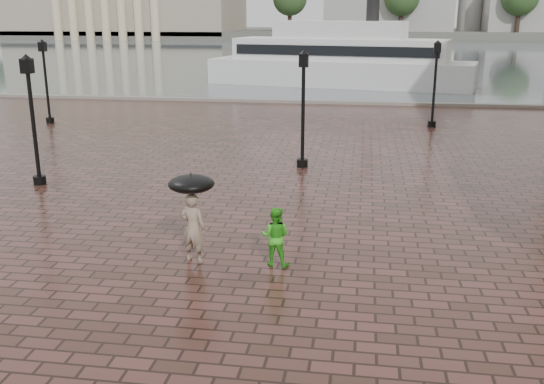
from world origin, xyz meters
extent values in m
plane|color=#331E17|center=(0.00, 0.00, 0.00)|extent=(300.00, 300.00, 0.00)
plane|color=#4C555D|center=(0.00, 92.00, 0.00)|extent=(240.00, 240.00, 0.00)
cube|color=slate|center=(0.00, 32.00, 0.00)|extent=(80.00, 0.60, 0.30)
cube|color=#4C4C47|center=(0.00, 160.00, 1.00)|extent=(300.00, 60.00, 2.00)
cube|color=gray|center=(10.00, 150.00, 9.00)|extent=(30.00, 22.00, 14.00)
cube|color=gray|center=(45.00, 150.00, 7.50)|extent=(25.00, 22.00, 11.00)
cylinder|color=#2D2119|center=(-64.29, 138.00, 4.00)|extent=(1.00, 1.00, 8.00)
cylinder|color=#2D2119|center=(-38.57, 138.00, 4.00)|extent=(1.00, 1.00, 8.00)
cylinder|color=#2D2119|center=(-12.86, 138.00, 4.00)|extent=(1.00, 1.00, 8.00)
cylinder|color=#2D2119|center=(12.86, 138.00, 4.00)|extent=(1.00, 1.00, 8.00)
cylinder|color=#2D2119|center=(38.57, 138.00, 4.00)|extent=(1.00, 1.00, 8.00)
cylinder|color=black|center=(-6.00, 10.00, 0.15)|extent=(0.44, 0.44, 0.30)
cylinder|color=black|center=(-6.00, 10.00, 2.00)|extent=(0.14, 0.14, 4.00)
cube|color=black|center=(-6.00, 10.00, 4.15)|extent=(0.35, 0.35, 0.50)
sphere|color=beige|center=(-6.00, 10.00, 4.15)|extent=(0.28, 0.28, 0.28)
cylinder|color=black|center=(3.00, 14.00, 0.15)|extent=(0.44, 0.44, 0.30)
cylinder|color=black|center=(3.00, 14.00, 2.00)|extent=(0.14, 0.14, 4.00)
cube|color=black|center=(3.00, 14.00, 4.15)|extent=(0.35, 0.35, 0.50)
sphere|color=beige|center=(3.00, 14.00, 4.15)|extent=(0.28, 0.28, 0.28)
cylinder|color=black|center=(-12.00, 22.00, 0.15)|extent=(0.44, 0.44, 0.30)
cylinder|color=black|center=(-12.00, 22.00, 2.00)|extent=(0.14, 0.14, 4.00)
cube|color=black|center=(-12.00, 22.00, 4.15)|extent=(0.35, 0.35, 0.50)
sphere|color=beige|center=(-12.00, 22.00, 4.15)|extent=(0.28, 0.28, 0.28)
cylinder|color=black|center=(9.00, 24.00, 0.15)|extent=(0.44, 0.44, 0.30)
cylinder|color=black|center=(9.00, 24.00, 2.00)|extent=(0.14, 0.14, 4.00)
cube|color=black|center=(9.00, 24.00, 4.15)|extent=(0.35, 0.35, 0.50)
sphere|color=beige|center=(9.00, 24.00, 4.15)|extent=(0.28, 0.28, 0.28)
imported|color=gray|center=(1.38, 3.99, 0.87)|extent=(0.71, 0.53, 1.75)
imported|color=green|center=(3.37, 4.07, 0.73)|extent=(0.76, 0.62, 1.46)
cube|color=silver|center=(3.12, 43.12, 1.06)|extent=(22.79, 9.76, 2.13)
cube|color=silver|center=(3.12, 43.12, 3.01)|extent=(18.30, 8.16, 1.77)
cube|color=silver|center=(3.12, 43.12, 4.61)|extent=(11.25, 6.18, 1.42)
cylinder|color=black|center=(5.73, 42.57, 6.21)|extent=(1.06, 1.06, 2.13)
cube|color=black|center=(2.64, 40.82, 3.01)|extent=(16.51, 3.56, 0.80)
cube|color=black|center=(3.61, 45.42, 3.01)|extent=(16.51, 3.56, 0.80)
cylinder|color=black|center=(1.38, 3.99, 1.48)|extent=(0.02, 0.02, 0.95)
ellipsoid|color=black|center=(1.38, 3.99, 1.97)|extent=(1.10, 1.10, 0.39)
camera|label=1|loc=(5.33, -9.35, 5.81)|focal=40.00mm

